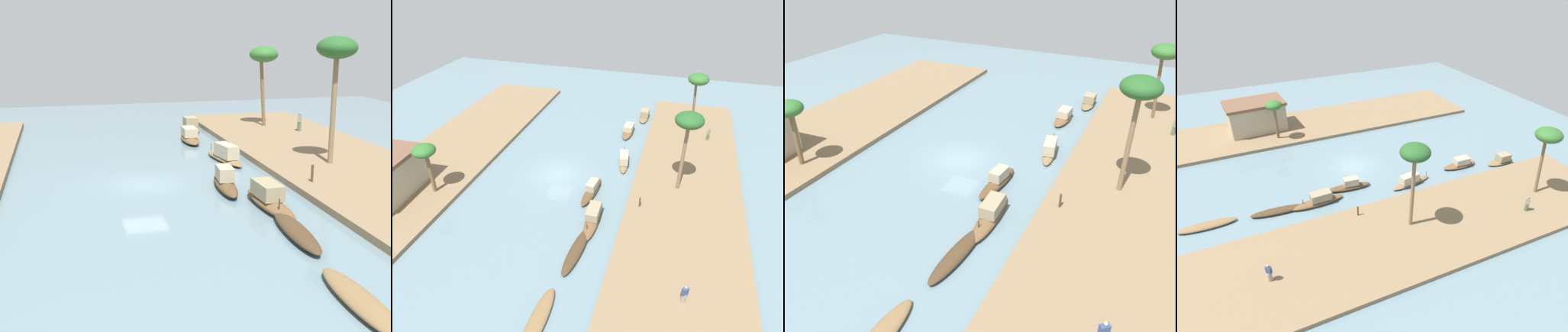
{
  "view_description": "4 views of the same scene",
  "coord_description": "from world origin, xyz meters",
  "views": [
    {
      "loc": [
        -29.82,
        4.5,
        8.75
      ],
      "look_at": [
        -0.29,
        -2.97,
        0.98
      ],
      "focal_mm": 49.59,
      "sensor_mm": 36.0,
      "label": 1
    },
    {
      "loc": [
        -26.57,
        -11.06,
        20.19
      ],
      "look_at": [
        1.07,
        -2.92,
        0.92
      ],
      "focal_mm": 30.7,
      "sensor_mm": 36.0,
      "label": 2
    },
    {
      "loc": [
        -23.21,
        -13.2,
        15.26
      ],
      "look_at": [
        -1.75,
        -2.69,
        1.04
      ],
      "focal_mm": 35.49,
      "sensor_mm": 36.0,
      "label": 3
    },
    {
      "loc": [
        -12.63,
        -32.82,
        20.92
      ],
      "look_at": [
        1.38,
        -2.41,
        0.93
      ],
      "focal_mm": 32.52,
      "sensor_mm": 36.0,
      "label": 4
    }
  ],
  "objects": [
    {
      "name": "river_water",
      "position": [
        0.0,
        0.0,
        0.0
      ],
      "size": [
        69.53,
        69.53,
        0.0
      ],
      "primitive_type": "plane",
      "color": "slate",
      "rests_on": "ground"
    },
    {
      "name": "riverbank_left",
      "position": [
        0.0,
        -12.98,
        0.19
      ],
      "size": [
        43.56,
        10.29,
        0.39
      ],
      "primitive_type": "cube",
      "color": "#846B4C",
      "rests_on": "ground"
    },
    {
      "name": "riverbank_right",
      "position": [
        0.0,
        12.98,
        0.19
      ],
      "size": [
        43.56,
        10.29,
        0.39
      ],
      "primitive_type": "cube",
      "color": "#846B4C",
      "rests_on": "ground"
    },
    {
      "name": "sampan_with_tall_canopy",
      "position": [
        11.06,
        -5.37,
        0.43
      ],
      "size": [
        4.21,
        1.38,
        1.16
      ],
      "rotation": [
        0.0,
        0.0,
        -0.04
      ],
      "color": "brown",
      "rests_on": "river_water"
    },
    {
      "name": "sampan_midstream",
      "position": [
        -2.1,
        -4.24,
        0.44
      ],
      "size": [
        4.71,
        1.47,
        1.27
      ],
      "rotation": [
        0.0,
        0.0,
        -0.1
      ],
      "color": "brown",
      "rests_on": "river_water"
    },
    {
      "name": "sampan_foreground",
      "position": [
        -9.59,
        -5.12,
        0.23
      ],
      "size": [
        5.3,
        1.4,
        0.96
      ],
      "rotation": [
        0.0,
        0.0,
        -0.08
      ],
      "color": "#47331E",
      "rests_on": "river_water"
    },
    {
      "name": "sampan_open_hull",
      "position": [
        -5.76,
        -5.4,
        0.47
      ],
      "size": [
        5.29,
        1.36,
        1.28
      ],
      "rotation": [
        0.0,
        0.0,
        0.04
      ],
      "color": "brown",
      "rests_on": "river_water"
    },
    {
      "name": "sampan_downstream_large",
      "position": [
        4.04,
        -6.16,
        0.49
      ],
      "size": [
        4.86,
        1.76,
        1.25
      ],
      "rotation": [
        0.0,
        0.0,
        0.17
      ],
      "color": "brown",
      "rests_on": "river_water"
    },
    {
      "name": "sampan_upstream_small",
      "position": [
        15.97,
        -6.68,
        0.44
      ],
      "size": [
        3.51,
        1.19,
        1.15
      ],
      "rotation": [
        0.0,
        0.0,
        0.0
      ],
      "color": "brown",
      "rests_on": "river_water"
    },
    {
      "name": "person_by_mooring",
      "position": [
        11.4,
        -14.94,
        1.1
      ],
      "size": [
        0.45,
        0.45,
        1.59
      ],
      "rotation": [
        0.0,
        0.0,
        5.41
      ],
      "color": "#4C664C",
      "rests_on": "riverbank_left"
    },
    {
      "name": "mooring_post",
      "position": [
        -3.14,
        -9.02,
        0.88
      ],
      "size": [
        0.14,
        0.14,
        0.98
      ],
      "primitive_type": "cylinder",
      "color": "#4C3823",
      "rests_on": "riverbank_left"
    },
    {
      "name": "palm_tree_left_near",
      "position": [
        0.61,
        -12.11,
        7.34
      ],
      "size": [
        2.5,
        2.5,
        7.93
      ],
      "color": "#7F6647",
      "rests_on": "riverbank_left"
    },
    {
      "name": "palm_tree_left_far",
      "position": [
        14.61,
        -12.81,
        6.42
      ],
      "size": [
        2.48,
        2.48,
        6.91
      ],
      "color": "brown",
      "rests_on": "riverbank_left"
    },
    {
      "name": "palm_tree_right_tall",
      "position": [
        -6.41,
        10.03,
        4.66
      ],
      "size": [
        2.06,
        2.06,
        5.08
      ],
      "color": "brown",
      "rests_on": "riverbank_right"
    }
  ]
}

